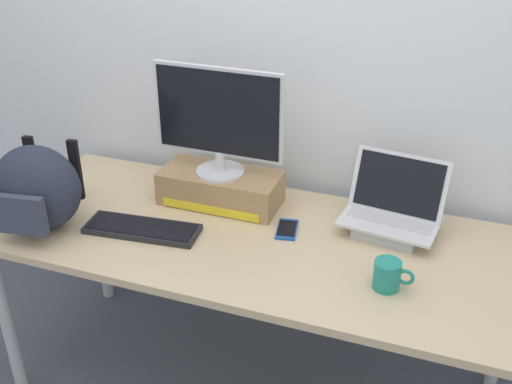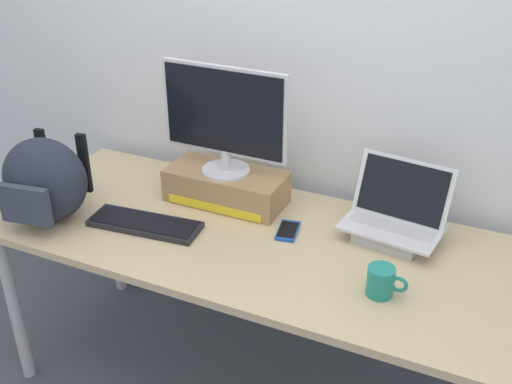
{
  "view_description": "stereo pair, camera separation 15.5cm",
  "coord_description": "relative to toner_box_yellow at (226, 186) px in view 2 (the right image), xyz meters",
  "views": [
    {
      "loc": [
        0.64,
        -1.76,
        1.94
      ],
      "look_at": [
        0.0,
        0.0,
        0.92
      ],
      "focal_mm": 43.65,
      "sensor_mm": 36.0,
      "label": 1
    },
    {
      "loc": [
        0.78,
        -1.7,
        1.94
      ],
      "look_at": [
        0.0,
        0.0,
        0.92
      ],
      "focal_mm": 43.65,
      "sensor_mm": 36.0,
      "label": 2
    }
  ],
  "objects": [
    {
      "name": "back_wall",
      "position": [
        0.21,
        0.3,
        0.5
      ],
      "size": [
        7.0,
        0.1,
        2.6
      ],
      "primitive_type": "cube",
      "color": "silver",
      "rests_on": "ground"
    },
    {
      "name": "desk",
      "position": [
        0.21,
        -0.19,
        -0.13
      ],
      "size": [
        1.93,
        0.78,
        0.74
      ],
      "color": "tan",
      "rests_on": "ground"
    },
    {
      "name": "cell_phone",
      "position": [
        0.3,
        -0.11,
        -0.06
      ],
      "size": [
        0.09,
        0.15,
        0.01
      ],
      "rotation": [
        0.0,
        0.0,
        0.18
      ],
      "color": "#19479E",
      "rests_on": "desk"
    },
    {
      "name": "external_keyboard",
      "position": [
        -0.18,
        -0.3,
        -0.05
      ],
      "size": [
        0.43,
        0.18,
        0.02
      ],
      "rotation": [
        0.0,
        0.0,
        0.1
      ],
      "color": "black",
      "rests_on": "desk"
    },
    {
      "name": "plush_toy",
      "position": [
        -0.62,
        -0.15,
        -0.01
      ],
      "size": [
        0.1,
        0.1,
        0.1
      ],
      "color": "#CC7099",
      "rests_on": "desk"
    },
    {
      "name": "messenger_backpack",
      "position": [
        -0.54,
        -0.39,
        0.09
      ],
      "size": [
        0.35,
        0.32,
        0.32
      ],
      "rotation": [
        0.0,
        0.0,
        0.16
      ],
      "color": "#232838",
      "rests_on": "desk"
    },
    {
      "name": "toner_box_yellow",
      "position": [
        0.0,
        0.0,
        0.0
      ],
      "size": [
        0.46,
        0.21,
        0.13
      ],
      "color": "#9E7A51",
      "rests_on": "desk"
    },
    {
      "name": "open_laptop",
      "position": [
        0.65,
        0.01,
        -0.01
      ],
      "size": [
        0.36,
        0.27,
        0.27
      ],
      "rotation": [
        0.0,
        0.0,
        -0.12
      ],
      "color": "#ADADB2",
      "rests_on": "desk"
    },
    {
      "name": "desktop_monitor",
      "position": [
        -0.0,
        -0.0,
        0.28
      ],
      "size": [
        0.5,
        0.18,
        0.41
      ],
      "rotation": [
        0.0,
        0.0,
        -0.01
      ],
      "color": "silver",
      "rests_on": "toner_box_yellow"
    },
    {
      "name": "coffee_mug",
      "position": [
        0.7,
        -0.33,
        -0.02
      ],
      "size": [
        0.13,
        0.09,
        0.1
      ],
      "color": "#1E7F70",
      "rests_on": "desk"
    }
  ]
}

